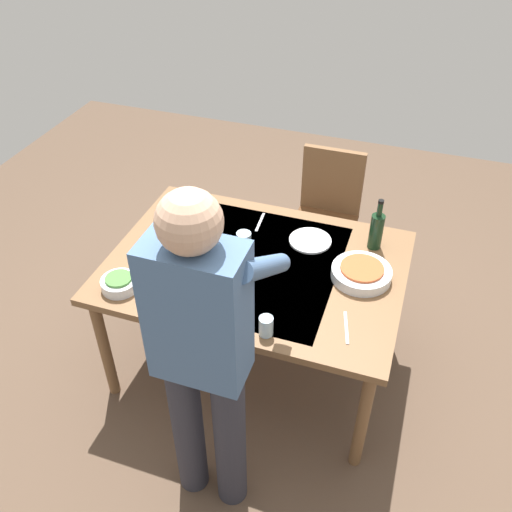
{
  "coord_description": "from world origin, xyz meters",
  "views": [
    {
      "loc": [
        -0.71,
        2.08,
        2.57
      ],
      "look_at": [
        0.0,
        0.0,
        0.8
      ],
      "focal_mm": 38.81,
      "sensor_mm": 36.0,
      "label": 1
    }
  ],
  "objects_px": {
    "water_cup_near_right": "(266,326)",
    "serving_bowl_pasta": "(361,273)",
    "wine_glass_left": "(244,274)",
    "water_cup_near_left": "(244,241)",
    "dinner_plate_far": "(310,240)",
    "side_bowl_salad": "(119,283)",
    "water_cup_far_left": "(200,296)",
    "chair_near": "(327,210)",
    "wine_bottle": "(376,230)",
    "dinner_plate_near": "(178,228)",
    "dining_table": "(256,273)",
    "person_server": "(203,350)"
  },
  "relations": [
    {
      "from": "side_bowl_salad",
      "to": "dining_table",
      "type": "bearing_deg",
      "value": -145.53
    },
    {
      "from": "chair_near",
      "to": "wine_bottle",
      "type": "relative_size",
      "value": 3.07
    },
    {
      "from": "side_bowl_salad",
      "to": "dinner_plate_near",
      "type": "bearing_deg",
      "value": -96.35
    },
    {
      "from": "water_cup_near_left",
      "to": "dinner_plate_near",
      "type": "xyz_separation_m",
      "value": [
        0.41,
        -0.05,
        -0.04
      ]
    },
    {
      "from": "wine_glass_left",
      "to": "water_cup_far_left",
      "type": "height_order",
      "value": "wine_glass_left"
    },
    {
      "from": "wine_glass_left",
      "to": "water_cup_near_left",
      "type": "height_order",
      "value": "wine_glass_left"
    },
    {
      "from": "chair_near",
      "to": "dinner_plate_near",
      "type": "height_order",
      "value": "chair_near"
    },
    {
      "from": "water_cup_far_left",
      "to": "side_bowl_salad",
      "type": "height_order",
      "value": "water_cup_far_left"
    },
    {
      "from": "dinner_plate_near",
      "to": "water_cup_near_left",
      "type": "bearing_deg",
      "value": 173.12
    },
    {
      "from": "wine_bottle",
      "to": "wine_glass_left",
      "type": "xyz_separation_m",
      "value": [
        0.54,
        0.55,
        -0.01
      ]
    },
    {
      "from": "dinner_plate_far",
      "to": "water_cup_near_right",
      "type": "bearing_deg",
      "value": 88.51
    },
    {
      "from": "wine_bottle",
      "to": "side_bowl_salad",
      "type": "bearing_deg",
      "value": 32.99
    },
    {
      "from": "water_cup_near_right",
      "to": "serving_bowl_pasta",
      "type": "height_order",
      "value": "water_cup_near_right"
    },
    {
      "from": "serving_bowl_pasta",
      "to": "side_bowl_salad",
      "type": "height_order",
      "value": "same"
    },
    {
      "from": "person_server",
      "to": "wine_bottle",
      "type": "bearing_deg",
      "value": -113.39
    },
    {
      "from": "wine_glass_left",
      "to": "water_cup_far_left",
      "type": "bearing_deg",
      "value": 45.39
    },
    {
      "from": "person_server",
      "to": "wine_glass_left",
      "type": "relative_size",
      "value": 11.19
    },
    {
      "from": "water_cup_near_left",
      "to": "serving_bowl_pasta",
      "type": "height_order",
      "value": "water_cup_near_left"
    },
    {
      "from": "water_cup_near_left",
      "to": "side_bowl_salad",
      "type": "distance_m",
      "value": 0.68
    },
    {
      "from": "water_cup_near_left",
      "to": "water_cup_far_left",
      "type": "xyz_separation_m",
      "value": [
        0.05,
        0.47,
        0.0
      ]
    },
    {
      "from": "chair_near",
      "to": "dinner_plate_near",
      "type": "relative_size",
      "value": 3.96
    },
    {
      "from": "wine_bottle",
      "to": "water_cup_near_left",
      "type": "distance_m",
      "value": 0.7
    },
    {
      "from": "wine_bottle",
      "to": "dinner_plate_far",
      "type": "distance_m",
      "value": 0.36
    },
    {
      "from": "wine_glass_left",
      "to": "side_bowl_salad",
      "type": "height_order",
      "value": "wine_glass_left"
    },
    {
      "from": "chair_near",
      "to": "water_cup_far_left",
      "type": "relative_size",
      "value": 8.64
    },
    {
      "from": "wine_glass_left",
      "to": "water_cup_near_left",
      "type": "distance_m",
      "value": 0.34
    },
    {
      "from": "wine_bottle",
      "to": "serving_bowl_pasta",
      "type": "xyz_separation_m",
      "value": [
        0.02,
        0.27,
        -0.08
      ]
    },
    {
      "from": "wine_bottle",
      "to": "side_bowl_salad",
      "type": "relative_size",
      "value": 1.64
    },
    {
      "from": "wine_bottle",
      "to": "side_bowl_salad",
      "type": "height_order",
      "value": "wine_bottle"
    },
    {
      "from": "dining_table",
      "to": "person_server",
      "type": "distance_m",
      "value": 0.85
    },
    {
      "from": "wine_glass_left",
      "to": "dinner_plate_far",
      "type": "relative_size",
      "value": 0.66
    },
    {
      "from": "serving_bowl_pasta",
      "to": "dinner_plate_near",
      "type": "xyz_separation_m",
      "value": [
        1.04,
        -0.09,
        -0.03
      ]
    },
    {
      "from": "chair_near",
      "to": "water_cup_near_left",
      "type": "height_order",
      "value": "chair_near"
    },
    {
      "from": "person_server",
      "to": "dinner_plate_far",
      "type": "relative_size",
      "value": 7.34
    },
    {
      "from": "person_server",
      "to": "dinner_plate_far",
      "type": "bearing_deg",
      "value": -98.41
    },
    {
      "from": "water_cup_far_left",
      "to": "side_bowl_salad",
      "type": "relative_size",
      "value": 0.58
    },
    {
      "from": "chair_near",
      "to": "dinner_plate_near",
      "type": "xyz_separation_m",
      "value": [
        0.69,
        0.77,
        0.22
      ]
    },
    {
      "from": "wine_bottle",
      "to": "chair_near",
      "type": "bearing_deg",
      "value": -57.55
    },
    {
      "from": "person_server",
      "to": "wine_glass_left",
      "type": "height_order",
      "value": "person_server"
    },
    {
      "from": "person_server",
      "to": "wine_bottle",
      "type": "height_order",
      "value": "person_server"
    },
    {
      "from": "dinner_plate_near",
      "to": "dining_table",
      "type": "bearing_deg",
      "value": 163.52
    },
    {
      "from": "dining_table",
      "to": "water_cup_near_left",
      "type": "xyz_separation_m",
      "value": [
        0.1,
        -0.1,
        0.12
      ]
    },
    {
      "from": "chair_near",
      "to": "dinner_plate_far",
      "type": "height_order",
      "value": "chair_near"
    },
    {
      "from": "dining_table",
      "to": "dinner_plate_near",
      "type": "distance_m",
      "value": 0.54
    },
    {
      "from": "side_bowl_salad",
      "to": "water_cup_far_left",
      "type": "bearing_deg",
      "value": -177.44
    },
    {
      "from": "wine_glass_left",
      "to": "water_cup_far_left",
      "type": "xyz_separation_m",
      "value": [
        0.16,
        0.16,
        -0.05
      ]
    },
    {
      "from": "water_cup_far_left",
      "to": "serving_bowl_pasta",
      "type": "xyz_separation_m",
      "value": [
        -0.68,
        -0.44,
        -0.02
      ]
    },
    {
      "from": "water_cup_near_left",
      "to": "dinner_plate_far",
      "type": "height_order",
      "value": "water_cup_near_left"
    },
    {
      "from": "dining_table",
      "to": "person_server",
      "type": "height_order",
      "value": "person_server"
    },
    {
      "from": "dining_table",
      "to": "side_bowl_salad",
      "type": "height_order",
      "value": "side_bowl_salad"
    }
  ]
}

